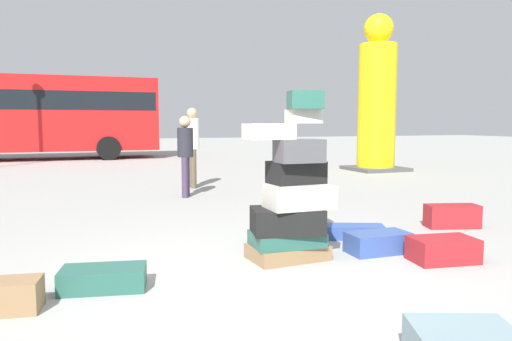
{
  "coord_description": "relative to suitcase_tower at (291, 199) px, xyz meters",
  "views": [
    {
      "loc": [
        -1.56,
        -4.0,
        1.42
      ],
      "look_at": [
        0.44,
        1.45,
        0.84
      ],
      "focal_mm": 33.75,
      "sensor_mm": 36.0,
      "label": 1
    }
  ],
  "objects": [
    {
      "name": "suitcase_maroon_white_trunk",
      "position": [
        1.42,
        -0.62,
        -0.51
      ],
      "size": [
        0.7,
        0.49,
        0.25
      ],
      "primitive_type": "cube",
      "rotation": [
        0.0,
        0.0,
        -0.14
      ],
      "color": "maroon",
      "rests_on": "ground"
    },
    {
      "name": "suitcase_maroon_upright_blue",
      "position": [
        2.68,
        0.64,
        -0.48
      ],
      "size": [
        0.75,
        0.47,
        0.31
      ],
      "primitive_type": "cube",
      "rotation": [
        0.0,
        0.0,
        -0.27
      ],
      "color": "maroon",
      "rests_on": "ground"
    },
    {
      "name": "suitcase_teal_foreground_near",
      "position": [
        -1.88,
        -0.29,
        -0.54
      ],
      "size": [
        0.76,
        0.48,
        0.19
      ],
      "primitive_type": "cube",
      "rotation": [
        0.0,
        0.0,
        -0.19
      ],
      "color": "#26594C",
      "rests_on": "ground"
    },
    {
      "name": "ground_plane",
      "position": [
        -0.47,
        -0.47,
        -0.64
      ],
      "size": [
        80.0,
        80.0,
        0.0
      ],
      "primitive_type": "plane",
      "color": "#9E9E99"
    },
    {
      "name": "suitcase_brown_behind_tower",
      "position": [
        -2.61,
        -0.54,
        -0.52
      ],
      "size": [
        0.57,
        0.37,
        0.24
      ],
      "primitive_type": "cube",
      "rotation": [
        0.0,
        0.0,
        -0.15
      ],
      "color": "olive",
      "rests_on": "ground"
    },
    {
      "name": "person_tourist_with_camera",
      "position": [
        0.26,
        5.8,
        0.4
      ],
      "size": [
        0.3,
        0.34,
        1.74
      ],
      "rotation": [
        0.0,
        0.0,
        -1.6
      ],
      "color": "brown",
      "rests_on": "ground"
    },
    {
      "name": "person_bearded_onlooker",
      "position": [
        -0.15,
        4.56,
        0.28
      ],
      "size": [
        0.3,
        0.33,
        1.54
      ],
      "rotation": [
        0.0,
        0.0,
        -1.93
      ],
      "color": "#3F334C",
      "rests_on": "ground"
    },
    {
      "name": "parked_bus",
      "position": [
        -4.58,
        15.86,
        1.2
      ],
      "size": [
        11.0,
        2.79,
        3.15
      ],
      "rotation": [
        0.0,
        0.0,
        0.0
      ],
      "color": "red",
      "rests_on": "ground"
    },
    {
      "name": "suitcase_navy_left_side",
      "position": [
        1.07,
        0.56,
        -0.56
      ],
      "size": [
        0.83,
        0.56,
        0.17
      ],
      "primitive_type": "cube",
      "rotation": [
        0.0,
        0.0,
        -0.39
      ],
      "color": "#334F99",
      "rests_on": "ground"
    },
    {
      "name": "yellow_dummy_statue",
      "position": [
        6.26,
        7.75,
        1.4
      ],
      "size": [
        1.56,
        1.56,
        4.57
      ],
      "color": "yellow",
      "rests_on": "ground"
    },
    {
      "name": "suitcase_navy_right_side",
      "position": [
        1.0,
        -0.1,
        -0.53
      ],
      "size": [
        0.68,
        0.37,
        0.22
      ],
      "primitive_type": "cube",
      "rotation": [
        0.0,
        0.0,
        -0.01
      ],
      "color": "#334F99",
      "rests_on": "ground"
    },
    {
      "name": "suitcase_tower",
      "position": [
        0.0,
        0.0,
        0.0
      ],
      "size": [
        0.9,
        0.66,
        1.75
      ],
      "color": "olive",
      "rests_on": "ground"
    }
  ]
}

